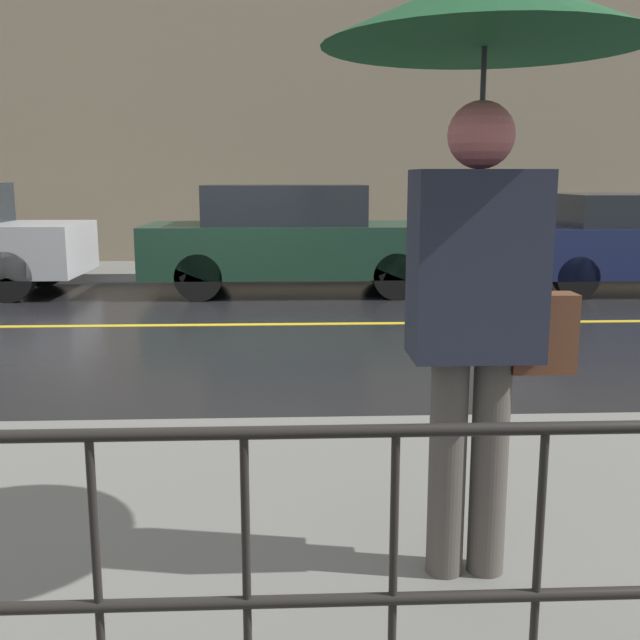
% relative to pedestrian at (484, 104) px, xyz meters
% --- Properties ---
extents(ground_plane, '(80.00, 80.00, 0.00)m').
position_rel_pedestrian_xyz_m(ground_plane, '(-1.42, 5.73, -1.91)').
color(ground_plane, black).
extents(sidewalk_near, '(28.00, 3.06, 0.12)m').
position_rel_pedestrian_xyz_m(sidewalk_near, '(-1.42, 0.44, -1.85)').
color(sidewalk_near, slate).
rests_on(sidewalk_near, ground_plane).
extents(sidewalk_far, '(28.00, 1.92, 0.12)m').
position_rel_pedestrian_xyz_m(sidewalk_far, '(-1.42, 10.46, -1.85)').
color(sidewalk_far, slate).
rests_on(sidewalk_far, ground_plane).
extents(lane_marking, '(25.20, 0.12, 0.01)m').
position_rel_pedestrian_xyz_m(lane_marking, '(-1.42, 5.73, -1.91)').
color(lane_marking, gold).
rests_on(lane_marking, ground_plane).
extents(building_storefront, '(28.00, 0.30, 6.88)m').
position_rel_pedestrian_xyz_m(building_storefront, '(-1.42, 11.57, 1.53)').
color(building_storefront, gray).
rests_on(building_storefront, ground_plane).
extents(railing_foreground, '(12.00, 0.04, 0.90)m').
position_rel_pedestrian_xyz_m(railing_foreground, '(-1.42, -0.84, -1.22)').
color(railing_foreground, black).
rests_on(railing_foreground, sidewalk_near).
extents(pedestrian, '(1.15, 1.15, 2.25)m').
position_rel_pedestrian_xyz_m(pedestrian, '(0.00, 0.00, 0.00)').
color(pedestrian, '#4C4742').
rests_on(pedestrian, sidewalk_near).
extents(car_dark_green, '(4.37, 1.75, 1.56)m').
position_rel_pedestrian_xyz_m(car_dark_green, '(-0.59, 8.24, -1.13)').
color(car_dark_green, '#193828').
rests_on(car_dark_green, ground_plane).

